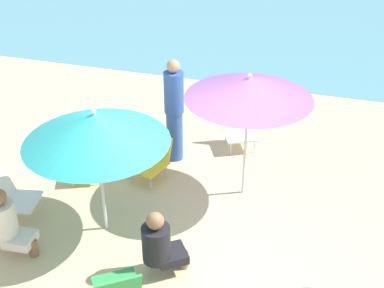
{
  "coord_description": "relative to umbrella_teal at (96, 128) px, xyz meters",
  "views": [
    {
      "loc": [
        1.69,
        -4.94,
        4.53
      ],
      "look_at": [
        -0.19,
        1.23,
        0.7
      ],
      "focal_mm": 47.18,
      "sensor_mm": 36.0,
      "label": 1
    }
  ],
  "objects": [
    {
      "name": "ground_plane",
      "position": [
        1.0,
        0.15,
        -1.57
      ],
      "size": [
        40.0,
        40.0,
        0.0
      ],
      "primitive_type": "plane",
      "color": "#D3BC8C"
    },
    {
      "name": "umbrella_teal",
      "position": [
        0.0,
        0.0,
        0.0
      ],
      "size": [
        1.83,
        1.83,
        1.82
      ],
      "color": "silver",
      "rests_on": "ground_plane"
    },
    {
      "name": "umbrella_purple",
      "position": [
        1.61,
        1.36,
        0.15
      ],
      "size": [
        1.77,
        1.77,
        1.93
      ],
      "color": "silver",
      "rests_on": "ground_plane"
    },
    {
      "name": "beach_chair_a",
      "position": [
        0.72,
        -1.2,
        -1.27
      ],
      "size": [
        0.71,
        0.71,
        0.58
      ],
      "rotation": [
        0.0,
        0.0,
        2.19
      ],
      "color": "#33934C",
      "rests_on": "ground_plane"
    },
    {
      "name": "beach_chair_b",
      "position": [
        1.24,
        2.71,
        -1.25
      ],
      "size": [
        0.72,
        0.73,
        0.6
      ],
      "rotation": [
        0.0,
        0.0,
        -1.1
      ],
      "color": "white",
      "rests_on": "ground_plane"
    },
    {
      "name": "beach_chair_c",
      "position": [
        0.17,
        1.38,
        -1.24
      ],
      "size": [
        0.6,
        0.71,
        0.66
      ],
      "rotation": [
        0.0,
        0.0,
        -1.84
      ],
      "color": "gold",
      "rests_on": "ground_plane"
    },
    {
      "name": "beach_chair_d",
      "position": [
        -0.85,
        1.09,
        -1.23
      ],
      "size": [
        0.69,
        0.7,
        0.67
      ],
      "rotation": [
        0.0,
        0.0,
        -1.15
      ],
      "color": "gold",
      "rests_on": "ground_plane"
    },
    {
      "name": "beach_chair_e",
      "position": [
        -1.34,
        -0.13,
        -1.23
      ],
      "size": [
        0.64,
        0.62,
        0.65
      ],
      "rotation": [
        0.0,
        0.0,
        0.22
      ],
      "color": "white",
      "rests_on": "ground_plane"
    },
    {
      "name": "person_a",
      "position": [
        1.01,
        -0.57,
        -1.11
      ],
      "size": [
        0.56,
        0.52,
        0.93
      ],
      "rotation": [
        0.0,
        0.0,
        0.64
      ],
      "color": "black",
      "rests_on": "ground_plane"
    },
    {
      "name": "person_b",
      "position": [
        0.32,
        1.99,
        -0.68
      ],
      "size": [
        0.31,
        0.31,
        1.75
      ],
      "rotation": [
        0.0,
        0.0,
        2.46
      ],
      "color": "#2D519E",
      "rests_on": "ground_plane"
    },
    {
      "name": "person_c",
      "position": [
        -0.95,
        -0.78,
        -1.09
      ],
      "size": [
        0.57,
        0.36,
        0.97
      ],
      "rotation": [
        0.0,
        0.0,
        0.07
      ],
      "color": "silver",
      "rests_on": "ground_plane"
    }
  ]
}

